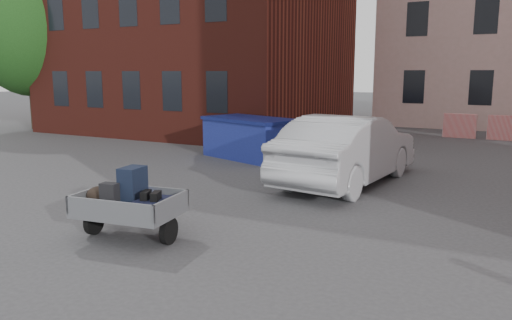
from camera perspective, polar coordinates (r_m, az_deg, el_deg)
The scene contains 7 objects.
ground at distance 9.09m, azimuth -4.72°, elevation -7.38°, with size 120.00×120.00×0.00m, color #38383A.
far_building at distance 38.34m, azimuth -12.45°, elevation 11.72°, with size 6.00×6.00×8.00m, color maroon.
tree at distance 26.46m, azimuth -24.58°, elevation 14.48°, with size 5.28×5.28×8.30m.
barriers at distance 22.40m, azimuth 26.56°, elevation 3.30°, with size 4.70×0.18×1.00m.
trailer at distance 8.41m, azimuth -14.36°, elevation -4.79°, with size 1.73×1.90×1.20m.
dumpster at distance 15.85m, azimuth -0.68°, elevation 2.54°, with size 3.43×2.52×1.29m.
silver_car at distance 12.40m, azimuth 10.46°, elevation 1.19°, with size 1.79×5.12×1.69m, color #ADB0B5.
Camera 1 is at (4.71, -7.29, 2.71)m, focal length 35.00 mm.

